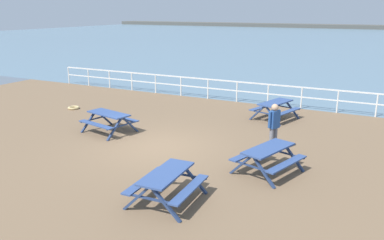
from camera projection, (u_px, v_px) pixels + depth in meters
name	position (u px, v px, depth m)	size (l,w,h in m)	color
ground_plane	(157.00, 149.00, 13.86)	(30.00, 24.00, 0.20)	brown
sea_band	(345.00, 41.00, 59.03)	(142.00, 90.00, 0.01)	slate
distant_shoreline	(367.00, 29.00, 95.88)	(142.00, 6.00, 1.80)	#4C4C47
seaward_railing	(237.00, 88.00, 20.27)	(23.07, 0.07, 1.08)	white
picnic_table_near_left	(167.00, 180.00, 9.73)	(1.62, 1.87, 0.80)	#334C84
picnic_table_near_right	(275.00, 106.00, 17.09)	(1.94, 2.15, 0.80)	#334C84
picnic_table_mid_centre	(268.00, 154.00, 11.46)	(1.96, 2.16, 0.80)	#334C84
picnic_table_far_left	(109.00, 118.00, 15.28)	(2.08, 1.85, 0.80)	#334C84
visitor	(274.00, 125.00, 13.03)	(0.35, 0.49, 1.66)	slate
rope_coil	(74.00, 108.00, 19.02)	(0.55, 0.55, 0.11)	tan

